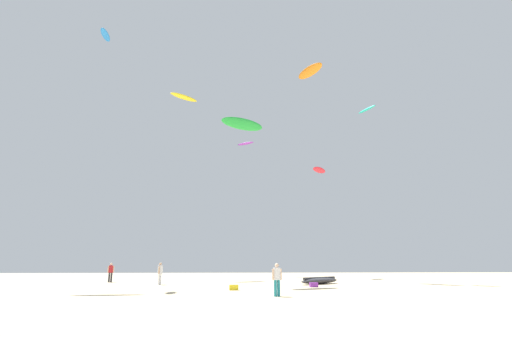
{
  "coord_description": "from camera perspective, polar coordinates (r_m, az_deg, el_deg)",
  "views": [
    {
      "loc": [
        -2.84,
        -15.77,
        1.59
      ],
      "look_at": [
        0.0,
        21.72,
        10.63
      ],
      "focal_mm": 27.9,
      "sensor_mm": 36.0,
      "label": 1
    }
  ],
  "objects": [
    {
      "name": "kite_aloft_3",
      "position": [
        40.1,
        15.62,
        8.17
      ],
      "size": [
        1.5,
        2.42,
        0.52
      ],
      "color": "#19B29E"
    },
    {
      "name": "kite_aloft_5",
      "position": [
        33.38,
        -1.97,
        6.38
      ],
      "size": [
        4.01,
        2.96,
        0.97
      ],
      "color": "green"
    },
    {
      "name": "person_left",
      "position": [
        33.3,
        -13.59,
        -14.19
      ],
      "size": [
        0.38,
        0.55,
        1.7
      ],
      "rotation": [
        0.0,
        0.0,
        2.92
      ],
      "color": "silver",
      "rests_on": "ground"
    },
    {
      "name": "kite_grounded_near",
      "position": [
        33.78,
        9.13,
        -15.6
      ],
      "size": [
        4.34,
        4.15,
        0.6
      ],
      "color": "#2D2D33",
      "rests_on": "ground"
    },
    {
      "name": "kite_aloft_6",
      "position": [
        56.84,
        -1.51,
        3.59
      ],
      "size": [
        2.62,
        2.27,
        0.28
      ],
      "color": "purple"
    },
    {
      "name": "kite_aloft_1",
      "position": [
        49.77,
        9.06,
        -0.22
      ],
      "size": [
        2.65,
        3.05,
        0.66
      ],
      "color": "red"
    },
    {
      "name": "gear_bag",
      "position": [
        25.86,
        -3.2,
        -16.67
      ],
      "size": [
        0.56,
        0.36,
        0.32
      ],
      "primitive_type": "cube",
      "color": "yellow",
      "rests_on": "ground"
    },
    {
      "name": "kite_aloft_4",
      "position": [
        37.79,
        -20.79,
        17.48
      ],
      "size": [
        0.68,
        2.14,
        0.21
      ],
      "color": "blue"
    },
    {
      "name": "kite_aloft_0",
      "position": [
        45.09,
        7.75,
        13.66
      ],
      "size": [
        2.78,
        4.12,
        0.94
      ],
      "color": "orange"
    },
    {
      "name": "ground_plane",
      "position": [
        16.1,
        6.18,
        -19.12
      ],
      "size": [
        120.0,
        120.0,
        0.0
      ],
      "primitive_type": "plane",
      "color": "#C6B28C"
    },
    {
      "name": "person_midground",
      "position": [
        38.92,
        -20.1,
        -13.62
      ],
      "size": [
        0.54,
        0.38,
        1.69
      ],
      "rotation": [
        0.0,
        0.0,
        1.88
      ],
      "color": "#2D2D33",
      "rests_on": "ground"
    },
    {
      "name": "person_foreground",
      "position": [
        20.9,
        3.02,
        -15.26
      ],
      "size": [
        0.51,
        0.37,
        1.63
      ],
      "rotation": [
        0.0,
        0.0,
        5.09
      ],
      "color": "teal",
      "rests_on": "ground"
    },
    {
      "name": "cooler_box",
      "position": [
        29.38,
        8.28,
        -16.18
      ],
      "size": [
        0.56,
        0.36,
        0.32
      ],
      "primitive_type": "cube",
      "color": "purple",
      "rests_on": "ground"
    },
    {
      "name": "kite_aloft_2",
      "position": [
        49.47,
        -10.3,
        10.02
      ],
      "size": [
        3.54,
        3.2,
        0.39
      ],
      "color": "yellow"
    }
  ]
}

